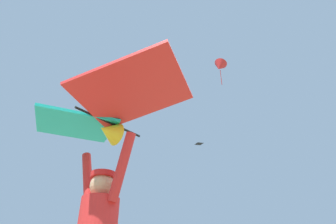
{
  "coord_description": "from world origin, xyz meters",
  "views": [
    {
      "loc": [
        1.72,
        -2.04,
        0.61
      ],
      "look_at": [
        -0.32,
        0.85,
        2.83
      ],
      "focal_mm": 31.94,
      "sensor_mm": 36.0,
      "label": 1
    }
  ],
  "objects": [
    {
      "name": "held_stunt_kite",
      "position": [
        -0.33,
        -0.29,
        2.23
      ],
      "size": [
        2.18,
        1.28,
        0.44
      ],
      "color": "black"
    },
    {
      "name": "distant_kite_black_mid_right",
      "position": [
        -10.61,
        20.61,
        13.14
      ],
      "size": [
        0.82,
        0.82,
        0.17
      ],
      "color": "black"
    },
    {
      "name": "distant_kite_red_high_left",
      "position": [
        -6.65,
        18.31,
        19.14
      ],
      "size": [
        1.66,
        1.7,
        2.91
      ],
      "color": "red"
    }
  ]
}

